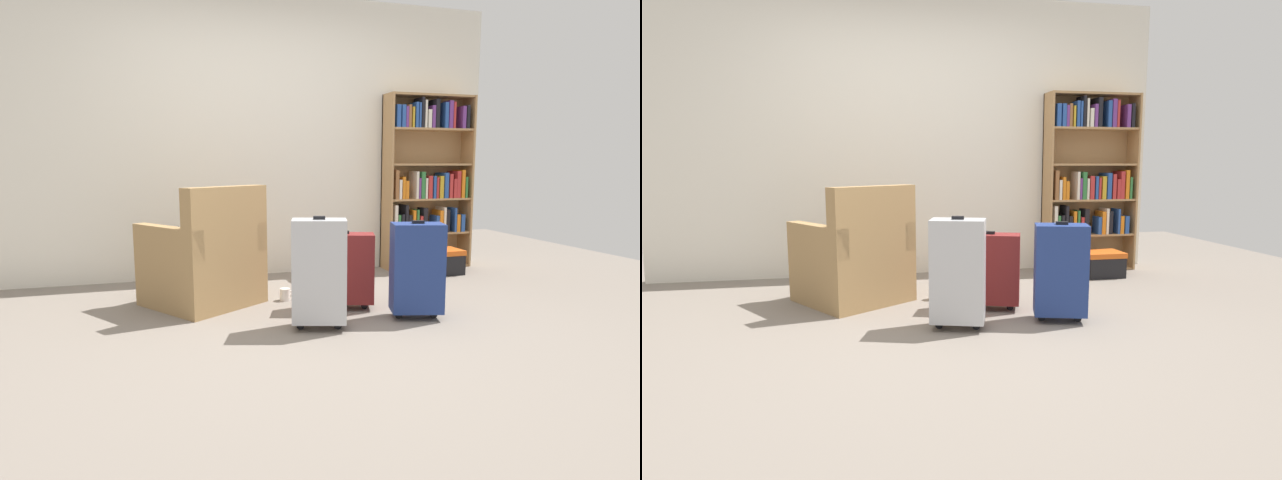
# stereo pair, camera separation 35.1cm
# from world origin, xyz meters

# --- Properties ---
(ground_plane) EXTENTS (8.36, 8.36, 0.00)m
(ground_plane) POSITION_xyz_m (0.00, 0.00, 0.00)
(ground_plane) COLOR slate
(back_wall) EXTENTS (4.77, 0.10, 2.60)m
(back_wall) POSITION_xyz_m (0.00, 1.89, 1.30)
(back_wall) COLOR silver
(back_wall) RESTS_ON ground
(bookshelf) EXTENTS (0.91, 0.26, 1.73)m
(bookshelf) POSITION_xyz_m (1.74, 1.70, 0.91)
(bookshelf) COLOR #A87F51
(bookshelf) RESTS_ON ground
(armchair) EXTENTS (0.97, 0.97, 0.90)m
(armchair) POSITION_xyz_m (-0.55, 0.88, 0.32)
(armchair) COLOR #9E7A4C
(armchair) RESTS_ON ground
(mug) EXTENTS (0.12, 0.08, 0.10)m
(mug) POSITION_xyz_m (0.05, 0.81, 0.05)
(mug) COLOR white
(mug) RESTS_ON ground
(storage_box) EXTENTS (0.37, 0.30, 0.24)m
(storage_box) POSITION_xyz_m (1.73, 1.35, 0.13)
(storage_box) COLOR black
(storage_box) RESTS_ON ground
(suitcase_navy_blue) EXTENTS (0.39, 0.30, 0.68)m
(suitcase_navy_blue) POSITION_xyz_m (0.81, 0.09, 0.35)
(suitcase_navy_blue) COLOR navy
(suitcase_navy_blue) RESTS_ON ground
(suitcase_silver) EXTENTS (0.39, 0.30, 0.73)m
(suitcase_silver) POSITION_xyz_m (0.10, 0.06, 0.38)
(suitcase_silver) COLOR #B7BABF
(suitcase_silver) RESTS_ON ground
(suitcase_dark_red) EXTENTS (0.47, 0.32, 0.58)m
(suitcase_dark_red) POSITION_xyz_m (0.41, 0.46, 0.30)
(suitcase_dark_red) COLOR maroon
(suitcase_dark_red) RESTS_ON ground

